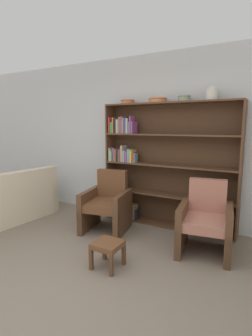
{
  "coord_description": "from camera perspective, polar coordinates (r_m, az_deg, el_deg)",
  "views": [
    {
      "loc": [
        1.65,
        -1.42,
        1.61
      ],
      "look_at": [
        -0.33,
        2.14,
        0.95
      ],
      "focal_mm": 28.0,
      "sensor_mm": 36.0,
      "label": 1
    }
  ],
  "objects": [
    {
      "name": "ground_plane",
      "position": [
        2.71,
        -18.31,
        -27.83
      ],
      "size": [
        24.0,
        24.0,
        0.0
      ],
      "primitive_type": "plane",
      "color": "#7A6B5B"
    },
    {
      "name": "footstool",
      "position": [
        3.12,
        -4.02,
        -16.82
      ],
      "size": [
        0.31,
        0.31,
        0.3
      ],
      "color": "brown",
      "rests_on": "ground"
    },
    {
      "name": "bowl_stoneware",
      "position": [
        4.44,
        0.37,
        14.28
      ],
      "size": [
        0.23,
        0.23,
        0.07
      ],
      "color": "#C67547",
      "rests_on": "bookshelf"
    },
    {
      "name": "bowl_copper",
      "position": [
        4.22,
        6.91,
        14.5
      ],
      "size": [
        0.3,
        0.3,
        0.07
      ],
      "color": "#C67547",
      "rests_on": "bookshelf"
    },
    {
      "name": "vase_tall",
      "position": [
        3.98,
        18.15,
        14.96
      ],
      "size": [
        0.17,
        0.17,
        0.18
      ],
      "color": "silver",
      "rests_on": "bookshelf"
    },
    {
      "name": "armchair_cushioned",
      "position": [
        3.56,
        16.87,
        -11.04
      ],
      "size": [
        0.73,
        0.76,
        0.91
      ],
      "rotation": [
        0.0,
        0.0,
        3.28
      ],
      "color": "brown",
      "rests_on": "ground"
    },
    {
      "name": "armchair_leather",
      "position": [
        4.11,
        -4.13,
        -7.89
      ],
      "size": [
        0.75,
        0.79,
        0.91
      ],
      "rotation": [
        0.0,
        0.0,
        3.33
      ],
      "color": "brown",
      "rests_on": "ground"
    },
    {
      "name": "couch",
      "position": [
        4.93,
        -24.19,
        -6.95
      ],
      "size": [
        0.95,
        1.65,
        0.87
      ],
      "rotation": [
        0.0,
        0.0,
        1.49
      ],
      "color": "beige",
      "rests_on": "ground"
    },
    {
      "name": "bowl_terracotta",
      "position": [
        4.08,
        12.57,
        14.66
      ],
      "size": [
        0.19,
        0.19,
        0.09
      ],
      "color": "gray",
      "rests_on": "bookshelf"
    },
    {
      "name": "bookshelf",
      "position": [
        4.27,
        6.62,
        0.39
      ],
      "size": [
        2.15,
        0.3,
        1.96
      ],
      "color": "brown",
      "rests_on": "ground"
    },
    {
      "name": "wall_back",
      "position": [
        4.4,
        7.08,
        6.09
      ],
      "size": [
        12.0,
        0.06,
        2.75
      ],
      "color": "silver",
      "rests_on": "ground"
    }
  ]
}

